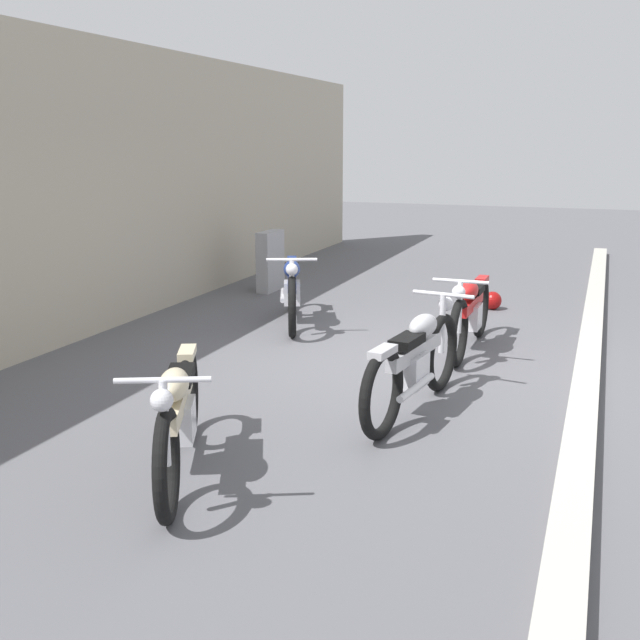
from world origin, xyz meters
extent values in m
plane|color=#56565B|center=(0.00, 0.00, 0.00)|extent=(40.00, 40.00, 0.00)
cube|color=#B2A893|center=(0.00, 3.98, 1.72)|extent=(18.00, 0.30, 3.44)
cube|color=#B7B2A8|center=(0.00, -1.72, 0.06)|extent=(18.00, 0.24, 0.12)
cube|color=#9E9EA3|center=(3.13, 2.99, 0.46)|extent=(0.62, 0.21, 0.92)
sphere|color=maroon|center=(2.96, -0.41, 0.12)|extent=(0.25, 0.25, 0.25)
torus|color=black|center=(0.60, 1.58, 0.37)|extent=(0.72, 0.37, 0.74)
torus|color=black|center=(1.86, 2.10, 0.37)|extent=(0.72, 0.37, 0.74)
cube|color=silver|center=(1.27, 1.86, 0.39)|extent=(0.38, 0.31, 0.28)
cube|color=navy|center=(1.23, 1.84, 0.55)|extent=(0.99, 0.49, 0.12)
ellipsoid|color=navy|center=(1.06, 1.77, 0.73)|extent=(0.49, 0.36, 0.20)
cube|color=black|center=(1.39, 1.91, 0.68)|extent=(0.44, 0.32, 0.08)
cube|color=navy|center=(1.86, 2.10, 0.71)|extent=(0.34, 0.24, 0.06)
cylinder|color=silver|center=(0.60, 1.58, 0.65)|extent=(0.06, 0.06, 0.56)
cylinder|color=silver|center=(0.60, 1.58, 0.92)|extent=(0.26, 0.55, 0.04)
sphere|color=silver|center=(0.52, 1.55, 0.82)|extent=(0.14, 0.14, 0.14)
cylinder|color=silver|center=(1.41, 2.05, 0.32)|extent=(0.68, 0.33, 0.06)
torus|color=black|center=(-3.76, 0.58, 0.36)|extent=(0.69, 0.37, 0.71)
torus|color=black|center=(-2.56, 1.13, 0.36)|extent=(0.69, 0.37, 0.71)
cube|color=silver|center=(-3.11, 0.88, 0.38)|extent=(0.37, 0.31, 0.27)
cube|color=beige|center=(-3.16, 0.86, 0.53)|extent=(0.95, 0.50, 0.12)
ellipsoid|color=beige|center=(-3.32, 0.78, 0.71)|extent=(0.47, 0.36, 0.20)
cube|color=black|center=(-3.00, 0.93, 0.66)|extent=(0.43, 0.32, 0.08)
cube|color=beige|center=(-2.56, 1.13, 0.69)|extent=(0.33, 0.24, 0.06)
cylinder|color=silver|center=(-3.76, 0.58, 0.63)|extent=(0.05, 0.05, 0.54)
cylinder|color=silver|center=(-3.76, 0.58, 0.89)|extent=(0.27, 0.53, 0.04)
sphere|color=silver|center=(-3.83, 0.55, 0.80)|extent=(0.14, 0.14, 0.14)
cylinder|color=silver|center=(-2.99, 1.06, 0.31)|extent=(0.65, 0.34, 0.06)
torus|color=black|center=(0.10, -0.46, 0.35)|extent=(0.71, 0.10, 0.71)
torus|color=black|center=(1.41, -0.48, 0.35)|extent=(0.71, 0.10, 0.71)
cube|color=silver|center=(0.80, -0.47, 0.37)|extent=(0.31, 0.20, 0.27)
cube|color=#B21919|center=(0.75, -0.47, 0.53)|extent=(1.00, 0.11, 0.12)
ellipsoid|color=#B21919|center=(0.58, -0.47, 0.70)|extent=(0.43, 0.20, 0.19)
cube|color=black|center=(0.93, -0.47, 0.65)|extent=(0.39, 0.18, 0.08)
cube|color=#B21919|center=(1.41, -0.48, 0.68)|extent=(0.31, 0.12, 0.06)
cylinder|color=silver|center=(0.10, -0.46, 0.62)|extent=(0.05, 0.05, 0.53)
cylinder|color=silver|center=(0.10, -0.46, 0.89)|extent=(0.04, 0.56, 0.03)
sphere|color=silver|center=(0.02, -0.46, 0.79)|extent=(0.14, 0.14, 0.14)
cylinder|color=silver|center=(1.00, -0.36, 0.31)|extent=(0.68, 0.07, 0.06)
torus|color=black|center=(-0.72, -0.45, 0.36)|extent=(0.73, 0.19, 0.72)
torus|color=black|center=(-2.04, -0.27, 0.36)|extent=(0.73, 0.19, 0.72)
cube|color=silver|center=(-1.43, -0.35, 0.38)|extent=(0.34, 0.24, 0.28)
cube|color=#ADADB2|center=(-1.38, -0.36, 0.54)|extent=(1.02, 0.24, 0.12)
ellipsoid|color=#ADADB2|center=(-1.20, -0.39, 0.72)|extent=(0.46, 0.26, 0.20)
cube|color=black|center=(-1.56, -0.34, 0.67)|extent=(0.42, 0.23, 0.08)
cube|color=#ADADB2|center=(-2.04, -0.27, 0.70)|extent=(0.33, 0.16, 0.06)
cylinder|color=silver|center=(-0.72, -0.45, 0.63)|extent=(0.06, 0.06, 0.54)
cylinder|color=silver|center=(-0.72, -0.45, 0.91)|extent=(0.12, 0.57, 0.04)
sphere|color=silver|center=(-0.64, -0.46, 0.81)|extent=(0.14, 0.14, 0.14)
cylinder|color=silver|center=(-1.64, -0.44, 0.31)|extent=(0.69, 0.16, 0.06)
camera|label=1|loc=(-7.43, -1.77, 2.26)|focal=42.85mm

